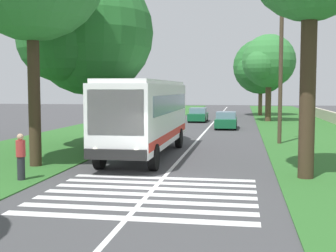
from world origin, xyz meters
name	(u,v)px	position (x,y,z in m)	size (l,w,h in m)	color
ground	(156,186)	(0.00, 0.00, 0.00)	(160.00, 160.00, 0.00)	#424244
grass_verge_left	(81,137)	(15.00, 8.20, 0.02)	(120.00, 8.00, 0.04)	#2D6628
grass_verge_right	(326,141)	(15.00, -8.20, 0.02)	(120.00, 8.00, 0.04)	#2D6628
centre_line	(198,139)	(15.00, 0.00, 0.00)	(110.00, 0.16, 0.01)	silver
coach_bus	(146,113)	(6.89, 1.80, 2.15)	(11.16, 2.62, 3.73)	white
zebra_crossing	(148,194)	(-1.25, 0.00, 0.00)	(5.85, 6.80, 0.01)	silver
trailing_car_0	(226,121)	(23.44, -1.52, 0.67)	(4.30, 1.78, 1.43)	#145933
trailing_car_1	(198,115)	(31.16, 1.60, 0.67)	(4.30, 1.78, 1.43)	#145933
roadside_tree_left_0	(88,36)	(10.60, 6.04, 6.40)	(8.86, 7.32, 10.23)	#3D2D1E
roadside_tree_right_1	(268,62)	(32.62, -5.34, 6.02)	(6.14, 5.41, 8.83)	#4C3826
roadside_tree_right_2	(260,68)	(43.00, -4.89, 5.97)	(7.56, 6.82, 9.49)	brown
utility_pole	(281,69)	(13.06, -5.12, 4.55)	(0.24, 1.40, 8.72)	#473828
pedestrian	(21,156)	(0.11, 4.99, 0.91)	(0.34, 0.34, 1.69)	#26262D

